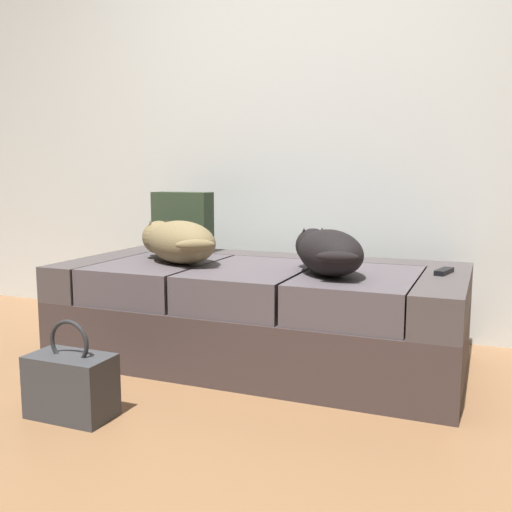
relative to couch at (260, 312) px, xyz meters
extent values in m
plane|color=#916541|center=(0.00, -1.08, -0.24)|extent=(10.00, 10.00, 0.00)
cube|color=silver|center=(0.00, 0.70, 1.16)|extent=(6.40, 0.10, 2.80)
cube|color=#423533|center=(0.00, 0.00, -0.09)|extent=(1.93, 0.94, 0.30)
cube|color=#4A4444|center=(-0.87, 0.00, 0.15)|extent=(0.20, 0.94, 0.17)
cube|color=#4A4444|center=(0.87, 0.00, 0.15)|extent=(0.20, 0.94, 0.17)
cube|color=#4A4444|center=(0.00, 0.37, 0.15)|extent=(1.53, 0.20, 0.17)
cube|color=#524A50|center=(-0.51, -0.10, 0.15)|extent=(0.50, 0.72, 0.17)
cube|color=#524A50|center=(0.00, -0.10, 0.15)|extent=(0.50, 0.72, 0.17)
cube|color=#524A50|center=(0.51, -0.10, 0.15)|extent=(0.50, 0.72, 0.17)
ellipsoid|color=olive|center=(-0.38, -0.11, 0.34)|extent=(0.54, 0.46, 0.21)
sphere|color=olive|center=(-0.57, 0.00, 0.35)|extent=(0.17, 0.17, 0.17)
ellipsoid|color=#4B402A|center=(-0.64, 0.04, 0.34)|extent=(0.12, 0.11, 0.06)
cone|color=#4B402A|center=(-0.59, -0.04, 0.42)|extent=(0.04, 0.04, 0.05)
cone|color=#4B402A|center=(-0.55, 0.04, 0.42)|extent=(0.04, 0.04, 0.05)
ellipsoid|color=olive|center=(-0.22, -0.25, 0.36)|extent=(0.18, 0.14, 0.05)
ellipsoid|color=black|center=(0.39, -0.16, 0.34)|extent=(0.46, 0.50, 0.20)
sphere|color=black|center=(0.27, 0.01, 0.34)|extent=(0.16, 0.16, 0.16)
ellipsoid|color=black|center=(0.22, 0.07, 0.33)|extent=(0.11, 0.11, 0.06)
cone|color=black|center=(0.23, -0.02, 0.41)|extent=(0.04, 0.04, 0.05)
cone|color=black|center=(0.30, 0.04, 0.41)|extent=(0.04, 0.04, 0.05)
ellipsoid|color=black|center=(0.47, -0.35, 0.35)|extent=(0.18, 0.07, 0.05)
cube|color=black|center=(0.86, 0.07, 0.25)|extent=(0.08, 0.16, 0.02)
cube|color=#2F3E29|center=(-0.58, 0.27, 0.41)|extent=(0.34, 0.13, 0.34)
cube|color=#3A3B3F|center=(-0.40, -0.92, -0.12)|extent=(0.32, 0.18, 0.24)
torus|color=#28292C|center=(-0.40, -0.92, 0.05)|extent=(0.18, 0.02, 0.18)
camera|label=1|loc=(1.03, -2.58, 0.68)|focal=40.32mm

